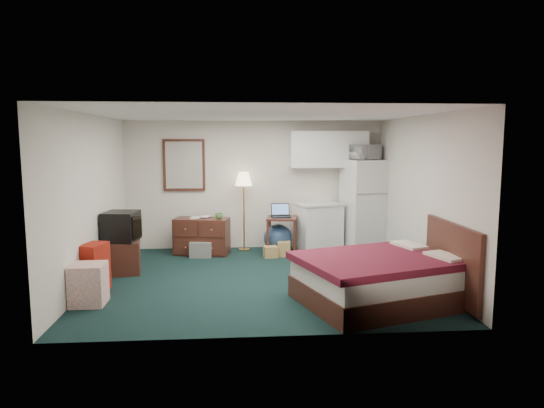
{
  "coord_description": "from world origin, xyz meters",
  "views": [
    {
      "loc": [
        -0.37,
        -7.27,
        2.11
      ],
      "look_at": [
        0.21,
        0.36,
        1.11
      ],
      "focal_mm": 32.0,
      "sensor_mm": 36.0,
      "label": 1
    }
  ],
  "objects": [
    {
      "name": "laptop",
      "position": [
        0.48,
        1.63,
        0.82
      ],
      "size": [
        0.36,
        0.29,
        0.24
      ],
      "primitive_type": null,
      "rotation": [
        0.0,
        0.0,
        0.02
      ],
      "color": "black",
      "rests_on": "desk"
    },
    {
      "name": "retail_box",
      "position": [
        -2.28,
        -1.02,
        0.27
      ],
      "size": [
        0.44,
        0.44,
        0.53
      ],
      "primitive_type": null,
      "rotation": [
        0.0,
        0.0,
        0.02
      ],
      "color": "white",
      "rests_on": "floor"
    },
    {
      "name": "book_b",
      "position": [
        -1.02,
        1.86,
        0.81
      ],
      "size": [
        0.18,
        0.1,
        0.25
      ],
      "primitive_type": "imported",
      "rotation": [
        0.0,
        0.0,
        -0.45
      ],
      "color": "tan",
      "rests_on": "dresser"
    },
    {
      "name": "exercise_ball",
      "position": [
        0.44,
        1.73,
        0.27
      ],
      "size": [
        0.57,
        0.57,
        0.55
      ],
      "primitive_type": "sphere",
      "rotation": [
        0.0,
        0.0,
        -0.04
      ],
      "color": "navy",
      "rests_on": "floor"
    },
    {
      "name": "file_bin",
      "position": [
        -1.0,
        1.52,
        0.14
      ],
      "size": [
        0.42,
        0.33,
        0.28
      ],
      "primitive_type": null,
      "rotation": [
        0.0,
        0.0,
        -0.08
      ],
      "color": "slate",
      "rests_on": "floor"
    },
    {
      "name": "book_a",
      "position": [
        -1.2,
        1.74,
        0.8
      ],
      "size": [
        0.17,
        0.03,
        0.24
      ],
      "primitive_type": "imported",
      "rotation": [
        0.0,
        0.0,
        -0.07
      ],
      "color": "tan",
      "rests_on": "dresser"
    },
    {
      "name": "cardboard_box_b",
      "position": [
        0.52,
        1.46,
        0.14
      ],
      "size": [
        0.26,
        0.3,
        0.27
      ],
      "primitive_type": null,
      "rotation": [
        0.0,
        0.0,
        -0.1
      ],
      "color": "tan",
      "rests_on": "floor"
    },
    {
      "name": "mirror",
      "position": [
        -1.35,
        2.22,
        1.65
      ],
      "size": [
        0.8,
        0.06,
        1.0
      ],
      "primitive_type": null,
      "color": "white",
      "rests_on": "walls"
    },
    {
      "name": "mug",
      "position": [
        -0.67,
        1.6,
        0.75
      ],
      "size": [
        0.17,
        0.16,
        0.14
      ],
      "primitive_type": "imported",
      "rotation": [
        0.0,
        0.0,
        -0.46
      ],
      "color": "#42803A",
      "rests_on": "dresser"
    },
    {
      "name": "fridge",
      "position": [
        2.12,
        1.88,
        0.88
      ],
      "size": [
        0.87,
        0.87,
        1.75
      ],
      "primitive_type": null,
      "rotation": [
        0.0,
        0.0,
        0.23
      ],
      "color": "silver",
      "rests_on": "floor"
    },
    {
      "name": "ceiling",
      "position": [
        0.0,
        0.0,
        2.5
      ],
      "size": [
        5.0,
        4.5,
        0.01
      ],
      "primitive_type": "cube",
      "color": "beige",
      "rests_on": "walls"
    },
    {
      "name": "microwave",
      "position": [
        2.12,
        1.84,
        1.93
      ],
      "size": [
        0.6,
        0.53,
        0.36
      ],
      "primitive_type": "imported",
      "rotation": [
        0.0,
        0.0,
        0.56
      ],
      "color": "silver",
      "rests_on": "fridge"
    },
    {
      "name": "bed",
      "position": [
        1.48,
        -1.26,
        0.31
      ],
      "size": [
        2.28,
        2.0,
        0.61
      ],
      "primitive_type": null,
      "rotation": [
        0.0,
        0.0,
        0.31
      ],
      "color": "#540E1D",
      "rests_on": "floor"
    },
    {
      "name": "suitcase",
      "position": [
        -2.35,
        -0.46,
        0.34
      ],
      "size": [
        0.37,
        0.48,
        0.69
      ],
      "primitive_type": null,
      "rotation": [
        0.0,
        0.0,
        -0.28
      ],
      "color": "maroon",
      "rests_on": "floor"
    },
    {
      "name": "crt_tv",
      "position": [
        -2.2,
        0.53,
        0.76
      ],
      "size": [
        0.57,
        0.61,
        0.47
      ],
      "primitive_type": null,
      "rotation": [
        0.0,
        0.0,
        -0.12
      ],
      "color": "black",
      "rests_on": "tv_stand"
    },
    {
      "name": "tv_stand",
      "position": [
        -2.18,
        0.51,
        0.26
      ],
      "size": [
        0.6,
        0.64,
        0.52
      ],
      "primitive_type": null,
      "rotation": [
        0.0,
        0.0,
        0.15
      ],
      "color": "#361B12",
      "rests_on": "floor"
    },
    {
      "name": "dresser",
      "position": [
        -1.0,
        1.72,
        0.34
      ],
      "size": [
        1.07,
        0.65,
        0.68
      ],
      "primitive_type": null,
      "rotation": [
        0.0,
        0.0,
        -0.2
      ],
      "color": "#361B12",
      "rests_on": "floor"
    },
    {
      "name": "floor_lamp",
      "position": [
        -0.21,
        2.01,
        0.76
      ],
      "size": [
        0.4,
        0.4,
        1.52
      ],
      "primitive_type": null,
      "rotation": [
        0.0,
        0.0,
        -0.26
      ],
      "color": "#CB9246",
      "rests_on": "floor"
    },
    {
      "name": "headboard",
      "position": [
        2.46,
        -1.26,
        0.55
      ],
      "size": [
        0.06,
        1.56,
        1.0
      ],
      "primitive_type": null,
      "color": "#361B12",
      "rests_on": "walls"
    },
    {
      "name": "kitchen_counter",
      "position": [
        1.22,
        1.91,
        0.44
      ],
      "size": [
        0.97,
        0.85,
        0.89
      ],
      "primitive_type": null,
      "rotation": [
        0.0,
        0.0,
        0.33
      ],
      "color": "white",
      "rests_on": "floor"
    },
    {
      "name": "desk",
      "position": [
        0.5,
        1.65,
        0.35
      ],
      "size": [
        0.63,
        0.63,
        0.7
      ],
      "primitive_type": null,
      "rotation": [
        0.0,
        0.0,
        -0.15
      ],
      "color": "#361B12",
      "rests_on": "floor"
    },
    {
      "name": "walls",
      "position": [
        0.0,
        0.0,
        1.25
      ],
      "size": [
        5.01,
        4.51,
        2.5
      ],
      "color": "beige",
      "rests_on": "floor"
    },
    {
      "name": "floor",
      "position": [
        0.0,
        0.0,
        0.0
      ],
      "size": [
        5.0,
        4.5,
        0.01
      ],
      "primitive_type": "cube",
      "color": "black",
      "rests_on": "ground"
    },
    {
      "name": "upper_cabinets",
      "position": [
        1.45,
        2.08,
        1.95
      ],
      "size": [
        1.5,
        0.35,
        0.7
      ],
      "primitive_type": null,
      "color": "white",
      "rests_on": "walls"
    },
    {
      "name": "cardboard_box_a",
      "position": [
        0.27,
        1.37,
        0.1
      ],
      "size": [
        0.27,
        0.24,
        0.21
      ],
      "primitive_type": null,
      "rotation": [
        0.0,
        0.0,
        0.15
      ],
      "color": "tan",
      "rests_on": "floor"
    }
  ]
}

